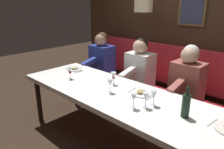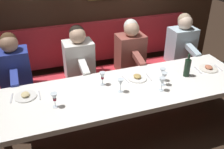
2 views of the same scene
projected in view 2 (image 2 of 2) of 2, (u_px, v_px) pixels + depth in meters
name	position (u px, v px, depth m)	size (l,w,h in m)	color
ground_plane	(128.00, 135.00, 3.30)	(12.00, 12.00, 0.00)	#332319
dining_table	(129.00, 92.00, 2.96)	(0.90, 2.90, 0.74)	white
banquette_bench	(106.00, 86.00, 3.92)	(0.52, 3.10, 0.45)	red
back_wall_panel	(93.00, 3.00, 3.82)	(0.59, 4.30, 2.90)	#382316
diner_nearest	(182.00, 40.00, 3.98)	(0.60, 0.40, 0.79)	silver
diner_near	(131.00, 48.00, 3.73)	(0.60, 0.40, 0.79)	#934C42
diner_middle	(79.00, 55.00, 3.51)	(0.60, 0.40, 0.79)	white
diner_far	(14.00, 65.00, 3.26)	(0.60, 0.40, 0.79)	#283893
place_setting_0	(26.00, 96.00, 2.76)	(0.24, 0.32, 0.05)	silver
place_setting_1	(209.00, 68.00, 3.30)	(0.24, 0.32, 0.05)	silver
place_setting_2	(137.00, 77.00, 3.10)	(0.24, 0.32, 0.05)	white
wine_glass_0	(163.00, 72.00, 3.01)	(0.07, 0.07, 0.16)	silver
wine_glass_1	(54.00, 97.00, 2.55)	(0.07, 0.07, 0.16)	silver
wine_glass_2	(164.00, 76.00, 2.92)	(0.07, 0.07, 0.16)	silver
wine_glass_3	(121.00, 83.00, 2.80)	(0.07, 0.07, 0.16)	silver
wine_glass_4	(102.00, 76.00, 2.93)	(0.07, 0.07, 0.16)	silver
wine_glass_5	(162.00, 82.00, 2.82)	(0.07, 0.07, 0.16)	silver
wine_bottle	(187.00, 67.00, 3.11)	(0.08, 0.08, 0.30)	black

